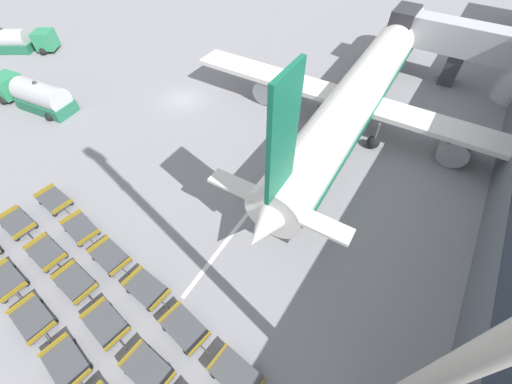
# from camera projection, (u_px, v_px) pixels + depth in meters

# --- Properties ---
(ground_plane) EXTENTS (500.00, 500.00, 0.00)m
(ground_plane) POSITION_uv_depth(u_px,v_px,m) (183.00, 99.00, 34.48)
(ground_plane) COLOR gray
(jet_bridge) EXTENTS (16.71, 4.36, 6.71)m
(jet_bridge) POSITION_uv_depth(u_px,v_px,m) (480.00, 51.00, 33.26)
(jet_bridge) COLOR #B2B5BA
(jet_bridge) RESTS_ON ground_plane
(airplane) EXTENTS (34.82, 40.06, 12.97)m
(airplane) POSITION_uv_depth(u_px,v_px,m) (361.00, 91.00, 29.35)
(airplane) COLOR white
(airplane) RESTS_ON ground_plane
(fuel_tanker_primary) EXTENTS (8.73, 6.98, 3.00)m
(fuel_tanker_primary) POSITION_uv_depth(u_px,v_px,m) (16.00, 41.00, 41.18)
(fuel_tanker_primary) COLOR #2D8C5B
(fuel_tanker_primary) RESTS_ON ground_plane
(fuel_tanker_secondary) EXTENTS (9.90, 4.39, 3.24)m
(fuel_tanker_secondary) POSITION_uv_depth(u_px,v_px,m) (36.00, 96.00, 32.55)
(fuel_tanker_secondary) COLOR #2D8C5B
(fuel_tanker_secondary) RESTS_ON ground_plane
(baggage_dolly_row_near_col_b) EXTENTS (3.51, 1.89, 0.92)m
(baggage_dolly_row_near_col_b) POSITION_uv_depth(u_px,v_px,m) (6.00, 281.00, 20.01)
(baggage_dolly_row_near_col_b) COLOR #424449
(baggage_dolly_row_near_col_b) RESTS_ON ground_plane
(baggage_dolly_row_near_col_c) EXTENTS (3.52, 1.93, 0.92)m
(baggage_dolly_row_near_col_c) POSITION_uv_depth(u_px,v_px,m) (33.00, 319.00, 18.45)
(baggage_dolly_row_near_col_c) COLOR #424449
(baggage_dolly_row_near_col_c) RESTS_ON ground_plane
(baggage_dolly_row_near_col_d) EXTENTS (3.54, 2.03, 0.92)m
(baggage_dolly_row_near_col_d) POSITION_uv_depth(u_px,v_px,m) (67.00, 364.00, 16.90)
(baggage_dolly_row_near_col_d) COLOR #424449
(baggage_dolly_row_near_col_d) RESTS_ON ground_plane
(baggage_dolly_row_mid_a_col_a) EXTENTS (3.50, 1.87, 0.92)m
(baggage_dolly_row_mid_a_col_a) POSITION_uv_depth(u_px,v_px,m) (18.00, 224.00, 22.96)
(baggage_dolly_row_mid_a_col_a) COLOR #424449
(baggage_dolly_row_mid_a_col_a) RESTS_ON ground_plane
(baggage_dolly_row_mid_a_col_b) EXTENTS (3.51, 1.88, 0.92)m
(baggage_dolly_row_mid_a_col_b) POSITION_uv_depth(u_px,v_px,m) (47.00, 253.00, 21.34)
(baggage_dolly_row_mid_a_col_b) COLOR #424449
(baggage_dolly_row_mid_a_col_b) RESTS_ON ground_plane
(baggage_dolly_row_mid_a_col_c) EXTENTS (3.50, 1.88, 0.92)m
(baggage_dolly_row_mid_a_col_c) POSITION_uv_depth(u_px,v_px,m) (76.00, 283.00, 19.93)
(baggage_dolly_row_mid_a_col_c) COLOR #424449
(baggage_dolly_row_mid_a_col_c) RESTS_ON ground_plane
(baggage_dolly_row_mid_a_col_d) EXTENTS (3.53, 1.98, 0.92)m
(baggage_dolly_row_mid_a_col_d) POSITION_uv_depth(u_px,v_px,m) (106.00, 324.00, 18.27)
(baggage_dolly_row_mid_a_col_d) COLOR #424449
(baggage_dolly_row_mid_a_col_d) RESTS_ON ground_plane
(baggage_dolly_row_mid_a_col_e) EXTENTS (3.49, 1.84, 0.92)m
(baggage_dolly_row_mid_a_col_e) POSITION_uv_depth(u_px,v_px,m) (148.00, 370.00, 16.71)
(baggage_dolly_row_mid_a_col_e) COLOR #424449
(baggage_dolly_row_mid_a_col_e) RESTS_ON ground_plane
(baggage_dolly_row_mid_b_col_a) EXTENTS (3.50, 1.86, 0.92)m
(baggage_dolly_row_mid_b_col_a) POSITION_uv_depth(u_px,v_px,m) (55.00, 201.00, 24.40)
(baggage_dolly_row_mid_b_col_a) COLOR #424449
(baggage_dolly_row_mid_b_col_a) RESTS_ON ground_plane
(baggage_dolly_row_mid_b_col_b) EXTENTS (3.54, 2.01, 0.92)m
(baggage_dolly_row_mid_b_col_b) POSITION_uv_depth(u_px,v_px,m) (81.00, 229.00, 22.66)
(baggage_dolly_row_mid_b_col_b) COLOR #424449
(baggage_dolly_row_mid_b_col_b) RESTS_ON ground_plane
(baggage_dolly_row_mid_b_col_c) EXTENTS (3.52, 1.93, 0.92)m
(baggage_dolly_row_mid_b_col_c) POSITION_uv_depth(u_px,v_px,m) (111.00, 257.00, 21.16)
(baggage_dolly_row_mid_b_col_c) COLOR #424449
(baggage_dolly_row_mid_b_col_c) RESTS_ON ground_plane
(baggage_dolly_row_mid_b_col_d) EXTENTS (3.49, 1.84, 0.92)m
(baggage_dolly_row_mid_b_col_d) POSITION_uv_depth(u_px,v_px,m) (147.00, 289.00, 19.67)
(baggage_dolly_row_mid_b_col_d) COLOR #424449
(baggage_dolly_row_mid_b_col_d) RESTS_ON ground_plane
(baggage_dolly_row_mid_b_col_e) EXTENTS (3.53, 1.99, 0.92)m
(baggage_dolly_row_mid_b_col_e) POSITION_uv_depth(u_px,v_px,m) (185.00, 329.00, 18.10)
(baggage_dolly_row_mid_b_col_e) COLOR #424449
(baggage_dolly_row_mid_b_col_e) RESTS_ON ground_plane
(baggage_dolly_row_mid_b_col_f) EXTENTS (3.51, 1.88, 0.92)m
(baggage_dolly_row_mid_b_col_f) POSITION_uv_depth(u_px,v_px,m) (237.00, 375.00, 16.56)
(baggage_dolly_row_mid_b_col_f) COLOR #424449
(baggage_dolly_row_mid_b_col_f) RESTS_ON ground_plane
(stand_guidance_stripe) EXTENTS (1.54, 30.20, 0.01)m
(stand_guidance_stripe) POSITION_uv_depth(u_px,v_px,m) (291.00, 158.00, 28.28)
(stand_guidance_stripe) COLOR white
(stand_guidance_stripe) RESTS_ON ground_plane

